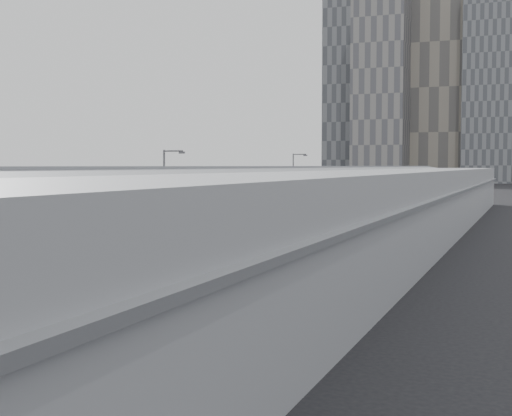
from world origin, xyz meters
The scene contains 17 objects.
sidewalk centered at (9.00, 55.00, 0.06)m, with size 10.00×170.00×0.12m, color gray.
lane_line centered at (-1.50, 55.00, 0.01)m, with size 0.12×160.00×0.02m, color gold.
depot centered at (12.99, 55.00, 3.51)m, with size 12.45×160.40×7.20m.
skyline centered at (-2.90, 324.16, 50.85)m, with size 145.00×64.00×120.00m.
bus_2 centered at (2.01, 35.61, 1.59)m, with size 3.04×12.96×3.77m.
bus_3 centered at (2.76, 46.78, 1.68)m, with size 3.74×13.81×3.99m.
bus_4 centered at (1.93, 60.30, 1.63)m, with size 3.90×13.40×3.86m.
bus_5 centered at (1.84, 75.27, 1.48)m, with size 3.04×12.09×3.50m.
bus_6 centered at (1.88, 89.60, 1.72)m, with size 3.09×14.00×4.08m.
tree_1 centered at (5.92, 35.22, 3.32)m, with size 1.75×1.75×4.23m.
tree_2 centered at (5.41, 56.60, 3.75)m, with size 2.77×2.77×5.14m.
tree_3 centered at (6.15, 79.98, 3.66)m, with size 1.29×1.29×4.41m.
tree_4 centered at (5.35, 104.58, 3.71)m, with size 2.91×2.91×5.17m.
street_lamp_near centered at (-3.61, 49.64, 4.97)m, with size 2.04×0.22×8.58m.
street_lamp_far centered at (-4.42, 87.39, 5.12)m, with size 2.04×0.22×8.86m.
shipping_container centered at (-5.33, 111.47, 1.33)m, with size 2.73×6.14×2.65m, color #154627.
suv centered at (-4.18, 131.56, 0.86)m, with size 2.85×6.17×1.72m, color black.
Camera 1 is at (25.49, -4.29, 7.22)m, focal length 50.00 mm.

